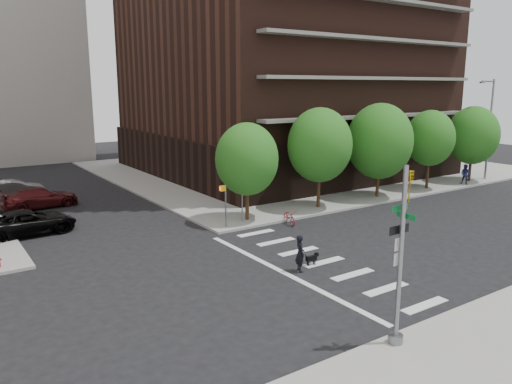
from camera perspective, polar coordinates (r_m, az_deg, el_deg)
The scene contains 18 objects.
ground at distance 23.35m, azimuth 2.16°, elevation -9.44°, with size 120.00×120.00×0.00m, color black.
sidewalk_ne at distance 53.55m, azimuth 5.06°, elevation 2.87°, with size 39.00×33.00×0.15m, color gray.
crosswalk at distance 24.64m, azimuth 6.36°, elevation -8.33°, with size 3.85×13.00×0.01m.
tree_a at distance 31.33m, azimuth -1.04°, elevation 3.77°, with size 4.00×4.00×5.90m.
tree_b at distance 34.87m, azimuth 7.29°, elevation 5.34°, with size 4.50×4.50×6.65m.
tree_c at distance 39.08m, azimuth 13.96°, elevation 5.65°, with size 5.00×5.00×6.80m.
tree_d at distance 43.71m, azimuth 19.27°, elevation 5.84°, with size 4.00×4.00×6.20m.
tree_e at distance 48.64m, azimuth 23.55°, elevation 5.96°, with size 4.50×4.50×6.35m.
traffic_signal at distance 16.98m, azimuth 16.15°, elevation -8.59°, with size 0.90×0.75×6.00m.
pedestrian_signal at distance 30.37m, azimuth -3.10°, elevation -0.72°, with size 2.18×0.67×2.60m.
streetlamp at distance 49.94m, azimuth 25.08°, elevation 7.17°, with size 2.14×0.22×9.00m.
parked_car_black at distance 32.05m, azimuth -24.60°, elevation -3.18°, with size 5.34×2.46×1.48m, color black.
parked_car_maroon at distance 38.74m, azimuth -23.48°, elevation -0.59°, with size 5.20×2.11×1.51m, color #411112.
parked_car_silver at distance 43.08m, azimuth -25.83°, elevation 0.32°, with size 4.26×1.49×1.40m, color #929498.
scooter at distance 31.51m, azimuth 3.83°, elevation -2.86°, with size 0.62×1.76×0.93m, color maroon.
dog_walker at distance 23.56m, azimuth 5.06°, elevation -7.00°, with size 0.42×0.64×1.77m, color black.
dog at distance 24.56m, azimuth 6.41°, elevation -7.50°, with size 0.69×0.22×0.58m.
pedestrian_far at distance 47.04m, azimuth 22.82°, elevation 1.88°, with size 0.66×0.85×1.76m, color navy.
Camera 1 is at (-12.87, -17.52, 8.53)m, focal length 35.00 mm.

